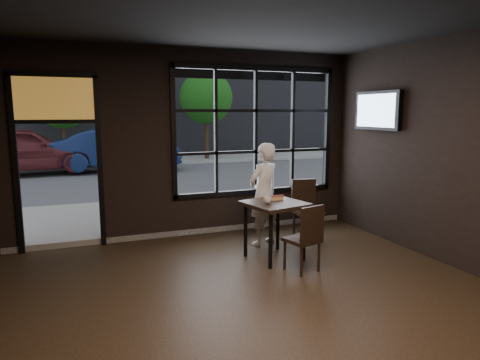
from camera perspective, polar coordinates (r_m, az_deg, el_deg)
name	(u,v)px	position (r m, az deg, el deg)	size (l,w,h in m)	color
floor	(281,327)	(4.60, 5.51, -18.94)	(6.00, 7.00, 0.02)	black
window_frame	(255,131)	(7.75, 2.08, 6.51)	(3.06, 0.12, 2.28)	black
stained_transom	(54,98)	(7.13, -23.51, 9.98)	(1.20, 0.06, 0.70)	orange
street_asphalt	(108,147)	(27.77, -17.25, 4.20)	(60.00, 41.00, 0.04)	#545456
building_across	(102,17)	(27.21, -17.88, 20.01)	(28.00, 12.00, 15.00)	#5B5956
cafe_table	(274,230)	(6.34, 4.61, -6.70)	(0.79, 0.79, 0.85)	black
chair_near	(302,238)	(5.89, 8.28, -7.60)	(0.40, 0.40, 0.93)	black
chair_window	(308,210)	(7.33, 9.04, -4.00)	(0.44, 0.44, 1.01)	black
man	(264,194)	(6.91, 3.18, -1.92)	(0.61, 0.40, 1.66)	white
hotdog	(277,198)	(6.39, 4.97, -2.41)	(0.20, 0.08, 0.06)	tan
cup	(268,200)	(6.13, 3.71, -2.71)	(0.12, 0.12, 0.10)	silver
tv	(378,111)	(7.63, 17.87, 8.81)	(0.13, 1.11, 0.65)	black
navy_car	(118,149)	(16.06, -15.90, 4.01)	(1.53, 4.39, 1.45)	#101E46
maroon_car	(24,150)	(16.26, -26.83, 3.64)	(1.84, 4.58, 1.56)	maroon
tree_left	(62,104)	(19.10, -22.62, 9.34)	(2.05, 2.05, 3.50)	#332114
tree_right	(206,98)	(18.94, -4.54, 10.90)	(2.29, 2.29, 3.91)	#332114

